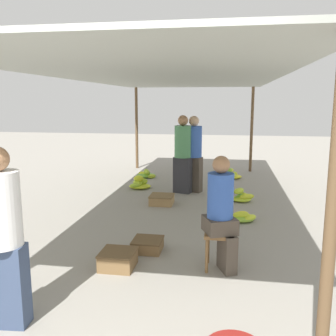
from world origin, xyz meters
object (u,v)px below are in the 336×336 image
crate_mid (162,200)px  shopper_walking_far (183,153)px  crate_far (147,245)px  stool (219,240)px  crate_near (118,259)px  vendor_seated (222,211)px  banana_pile_right_1 (242,197)px  shopper_walking_mid (194,153)px  banana_pile_left_0 (146,174)px  banana_pile_right_2 (230,175)px  vendor_foreground (3,236)px  banana_pile_left_1 (140,184)px  banana_pile_right_0 (242,217)px

crate_mid → shopper_walking_far: (0.28, 0.97, 0.77)m
crate_far → stool: bearing=-22.3°
crate_near → stool: bearing=8.1°
vendor_seated → banana_pile_right_1: vendor_seated is taller
vendor_seated → shopper_walking_mid: shopper_walking_mid is taller
banana_pile_left_0 → crate_far: 4.83m
banana_pile_right_2 → shopper_walking_far: 2.15m
vendor_foreground → banana_pile_right_2: bearing=74.1°
banana_pile_left_1 → crate_far: (0.95, -3.50, -0.02)m
vendor_seated → crate_mid: bearing=113.9°
crate_far → banana_pile_right_2: bearing=77.7°
shopper_walking_mid → vendor_seated: bearing=-79.7°
banana_pile_right_2 → crate_mid: size_ratio=1.41×
banana_pile_left_0 → crate_near: bearing=-81.1°
crate_near → crate_far: 0.60m
banana_pile_left_1 → crate_near: 4.12m
crate_near → shopper_walking_mid: size_ratio=0.25×
banana_pile_left_1 → crate_far: size_ratio=1.47×
banana_pile_right_1 → crate_near: 3.64m
crate_far → vendor_foreground: bearing=-115.2°
banana_pile_left_0 → crate_mid: (0.85, -2.44, 0.01)m
banana_pile_right_0 → shopper_walking_far: (-1.22, 1.75, 0.80)m
banana_pile_right_1 → crate_far: 3.04m
crate_near → crate_far: (0.24, 0.56, -0.02)m
crate_near → shopper_walking_far: shopper_walking_far is taller
banana_pile_left_0 → crate_near: (0.83, -5.27, 0.02)m
stool → crate_mid: (-1.16, 2.66, -0.27)m
banana_pile_right_1 → crate_near: size_ratio=1.17×
vendor_foreground → crate_mid: 4.21m
stool → shopper_walking_far: size_ratio=0.27×
vendor_foreground → banana_pile_left_0: vendor_foreground is taller
banana_pile_left_1 → shopper_walking_far: shopper_walking_far is taller
vendor_foreground → banana_pile_left_0: (-0.21, 6.54, -0.75)m
banana_pile_left_0 → crate_near: 5.34m
stool → crate_near: stool is taller
shopper_walking_mid → crate_mid: bearing=-114.0°
crate_near → crate_mid: 2.83m
vendor_seated → banana_pile_right_1: (0.35, 3.13, -0.62)m
banana_pile_left_0 → vendor_foreground: bearing=-88.2°
banana_pile_right_0 → banana_pile_right_1: 1.24m
crate_near → crate_far: crate_near is taller
crate_far → banana_pile_left_0: bearing=102.7°
vendor_foreground → banana_pile_left_1: bearing=91.0°
banana_pile_right_0 → crate_mid: crate_mid is taller
banana_pile_right_2 → shopper_walking_far: bearing=-120.6°
crate_mid → banana_pile_left_0: bearing=109.1°
crate_far → shopper_walking_mid: bearing=85.3°
vendor_seated → banana_pile_left_0: vendor_seated is taller
banana_pile_right_2 → shopper_walking_mid: (-0.80, -1.58, 0.78)m
stool → banana_pile_left_1: size_ratio=0.79×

